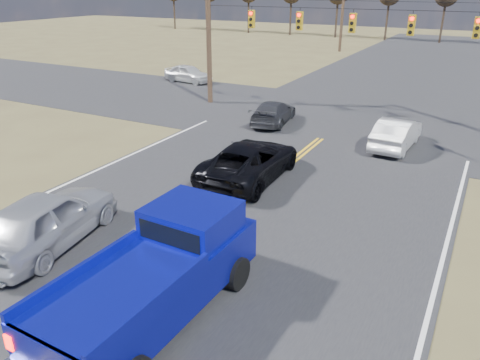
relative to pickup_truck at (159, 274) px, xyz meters
The scene contains 12 objects.
ground 1.73m from the pickup_truck, 151.44° to the left, with size 160.00×160.00×0.00m, color brown.
road_main 10.76m from the pickup_truck, 96.31° to the left, with size 14.00×120.00×0.02m, color #28282B.
road_cross 18.71m from the pickup_truck, 93.61° to the left, with size 120.00×12.00×0.02m, color #28282B.
signal_gantry 18.86m from the pickup_truck, 92.10° to the left, with size 19.60×4.83×10.00m.
utility_poles 18.16m from the pickup_truck, 93.81° to the left, with size 19.60×58.32×10.00m.
treeline 28.01m from the pickup_truck, 92.44° to the left, with size 87.00×117.80×7.40m.
pickup_truck is the anchor object (origin of this frame).
silver_suv 4.98m from the pickup_truck, 168.74° to the left, with size 2.01×4.99×1.70m, color #B1B2B9.
black_suv 8.64m from the pickup_truck, 103.23° to the left, with size 2.51×5.44×1.51m, color black.
white_car_queue 15.27m from the pickup_truck, 81.04° to the left, with size 1.50×4.31×1.42m, color silver.
dgrey_car_queue 16.76m from the pickup_truck, 105.56° to the left, with size 1.73×4.26×1.24m, color #35363A.
cross_car_west 28.08m from the pickup_truck, 122.92° to the left, with size 4.00×1.61×1.36m, color silver.
Camera 1 is at (7.13, -7.71, 7.28)m, focal length 35.00 mm.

